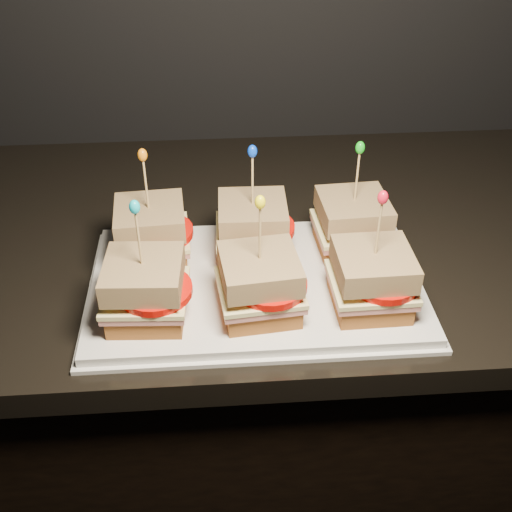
{
  "coord_description": "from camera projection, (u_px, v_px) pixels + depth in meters",
  "views": [
    {
      "loc": [
        -0.22,
        0.9,
        1.47
      ],
      "look_at": [
        -0.18,
        1.55,
        1.0
      ],
      "focal_mm": 45.0,
      "sensor_mm": 36.0,
      "label": 1
    }
  ],
  "objects": [
    {
      "name": "sandwich_2_bread_bot",
      "position": [
        350.0,
        241.0,
        0.88
      ],
      "size": [
        0.09,
        0.09,
        0.02
      ],
      "primitive_type": "cube",
      "rotation": [
        0.0,
        0.0,
        0.06
      ],
      "color": "#663311",
      "rests_on": "platter"
    },
    {
      "name": "sandwich_1_bread_top",
      "position": [
        253.0,
        213.0,
        0.84
      ],
      "size": [
        0.09,
        0.09,
        0.03
      ],
      "primitive_type": "cube",
      "rotation": [
        0.0,
        0.0,
        -0.02
      ],
      "color": "#582E13",
      "rests_on": "sandwich_1_tomato"
    },
    {
      "name": "sandwich_5_bread_bot",
      "position": [
        369.0,
        297.0,
        0.78
      ],
      "size": [
        0.09,
        0.09,
        0.02
      ],
      "primitive_type": "cube",
      "rotation": [
        0.0,
        0.0,
        0.02
      ],
      "color": "#663311",
      "rests_on": "platter"
    },
    {
      "name": "sandwich_1_pick",
      "position": [
        253.0,
        183.0,
        0.81
      ],
      "size": [
        0.0,
        0.0,
        0.09
      ],
      "primitive_type": "cylinder",
      "color": "tan",
      "rests_on": "sandwich_1_bread_top"
    },
    {
      "name": "sandwich_4_bread_top",
      "position": [
        260.0,
        269.0,
        0.74
      ],
      "size": [
        0.1,
        0.1,
        0.03
      ],
      "primitive_type": "cube",
      "rotation": [
        0.0,
        0.0,
        0.1
      ],
      "color": "#582E13",
      "rests_on": "sandwich_4_tomato"
    },
    {
      "name": "platter_rim",
      "position": [
        256.0,
        288.0,
        0.84
      ],
      "size": [
        0.43,
        0.27,
        0.01
      ],
      "primitive_type": "cube",
      "color": "white",
      "rests_on": "granite_slab"
    },
    {
      "name": "sandwich_3_tomato",
      "position": [
        155.0,
        290.0,
        0.74
      ],
      "size": [
        0.09,
        0.09,
        0.01
      ],
      "primitive_type": "cylinder",
      "color": "red",
      "rests_on": "sandwich_3_cheese"
    },
    {
      "name": "sandwich_2_ham",
      "position": [
        351.0,
        231.0,
        0.87
      ],
      "size": [
        0.1,
        0.1,
        0.01
      ],
      "primitive_type": "cube",
      "rotation": [
        0.0,
        0.0,
        0.06
      ],
      "color": "#BE665E",
      "rests_on": "sandwich_2_bread_bot"
    },
    {
      "name": "sandwich_3_bread_bot",
      "position": [
        148.0,
        307.0,
        0.76
      ],
      "size": [
        0.09,
        0.09,
        0.02
      ],
      "primitive_type": "cube",
      "rotation": [
        0.0,
        0.0,
        -0.06
      ],
      "color": "#663311",
      "rests_on": "platter"
    },
    {
      "name": "sandwich_0_bread_bot",
      "position": [
        153.0,
        249.0,
        0.86
      ],
      "size": [
        0.09,
        0.09,
        0.02
      ],
      "primitive_type": "cube",
      "rotation": [
        0.0,
        0.0,
        0.07
      ],
      "color": "#663311",
      "rests_on": "platter"
    },
    {
      "name": "sandwich_4_pick",
      "position": [
        260.0,
        237.0,
        0.72
      ],
      "size": [
        0.0,
        0.0,
        0.09
      ],
      "primitive_type": "cylinder",
      "color": "tan",
      "rests_on": "sandwich_4_bread_top"
    },
    {
      "name": "sandwich_1_bread_bot",
      "position": [
        253.0,
        245.0,
        0.87
      ],
      "size": [
        0.09,
        0.09,
        0.02
      ],
      "primitive_type": "cube",
      "rotation": [
        0.0,
        0.0,
        -0.02
      ],
      "color": "#663311",
      "rests_on": "platter"
    },
    {
      "name": "cabinet",
      "position": [
        151.0,
        442.0,
        1.24
      ],
      "size": [
        2.45,
        0.59,
        0.9
      ],
      "primitive_type": "cube",
      "color": "black",
      "rests_on": "ground"
    },
    {
      "name": "sandwich_0_pick",
      "position": [
        146.0,
        187.0,
        0.81
      ],
      "size": [
        0.0,
        0.0,
        0.09
      ],
      "primitive_type": "cylinder",
      "color": "tan",
      "rests_on": "sandwich_0_bread_top"
    },
    {
      "name": "sandwich_0_frill",
      "position": [
        142.0,
        155.0,
        0.78
      ],
      "size": [
        0.01,
        0.01,
        0.02
      ],
      "primitive_type": "ellipsoid",
      "color": "orange",
      "rests_on": "sandwich_0_pick"
    },
    {
      "name": "sandwich_5_frill",
      "position": [
        383.0,
        198.0,
        0.7
      ],
      "size": [
        0.01,
        0.01,
        0.02
      ],
      "primitive_type": "ellipsoid",
      "color": "red",
      "rests_on": "sandwich_5_pick"
    },
    {
      "name": "sandwich_1_tomato",
      "position": [
        262.0,
        228.0,
        0.85
      ],
      "size": [
        0.09,
        0.09,
        0.01
      ],
      "primitive_type": "cylinder",
      "color": "red",
      "rests_on": "sandwich_1_cheese"
    },
    {
      "name": "sandwich_1_cheese",
      "position": [
        253.0,
        231.0,
        0.86
      ],
      "size": [
        0.1,
        0.1,
        0.01
      ],
      "primitive_type": "cube",
      "rotation": [
        0.0,
        0.0,
        -0.02
      ],
      "color": "#F6EB97",
      "rests_on": "sandwich_1_ham"
    },
    {
      "name": "sandwich_5_cheese",
      "position": [
        371.0,
        282.0,
        0.77
      ],
      "size": [
        0.1,
        0.1,
        0.01
      ],
      "primitive_type": "cube",
      "rotation": [
        0.0,
        0.0,
        0.02
      ],
      "color": "#F6EB97",
      "rests_on": "sandwich_5_ham"
    },
    {
      "name": "sandwich_4_ham",
      "position": [
        260.0,
        292.0,
        0.76
      ],
      "size": [
        0.1,
        0.1,
        0.01
      ],
      "primitive_type": "cube",
      "rotation": [
        0.0,
        0.0,
        0.1
      ],
      "color": "#BE665E",
      "rests_on": "sandwich_4_bread_bot"
    },
    {
      "name": "sandwich_2_tomato",
      "position": [
        362.0,
        224.0,
        0.86
      ],
      "size": [
        0.09,
        0.09,
        0.01
      ],
      "primitive_type": "cylinder",
      "color": "red",
      "rests_on": "sandwich_2_cheese"
    },
    {
      "name": "sandwich_4_frill",
      "position": [
        260.0,
        202.0,
        0.69
      ],
      "size": [
        0.01,
        0.01,
        0.02
      ],
      "primitive_type": "ellipsoid",
      "color": "#FDEB0F",
      "rests_on": "sandwich_4_pick"
    },
    {
      "name": "granite_slab",
      "position": [
        120.0,
        242.0,
        0.96
      ],
      "size": [
        2.49,
        0.63,
        0.04
      ],
      "primitive_type": "cube",
      "color": "black",
      "rests_on": "cabinet"
    },
    {
      "name": "sandwich_1_ham",
      "position": [
        253.0,
        235.0,
        0.86
      ],
      "size": [
        0.1,
        0.09,
        0.01
      ],
      "primitive_type": "cube",
      "rotation": [
        0.0,
        0.0,
        -0.02
      ],
      "color": "#BE665E",
      "rests_on": "sandwich_1_bread_bot"
    },
    {
      "name": "sandwich_4_bread_bot",
      "position": [
        260.0,
        302.0,
        0.77
      ],
      "size": [
        0.1,
        0.1,
        0.02
      ],
      "primitive_type": "cube",
      "rotation": [
        0.0,
        0.0,
        0.1
      ],
      "color": "#663311",
      "rests_on": "platter"
    },
    {
      "name": "sandwich_5_ham",
      "position": [
        371.0,
        287.0,
        0.77
      ],
      "size": [
        0.1,
        0.09,
        0.01
      ],
      "primitive_type": "cube",
      "rotation": [
        0.0,
        0.0,
        0.02
      ],
      "color": "#BE665E",
      "rests_on": "sandwich_5_bread_bot"
    },
    {
      "name": "sandwich_5_pick",
      "position": [
        378.0,
        232.0,
        0.72
      ],
      "size": [
        0.0,
        0.0,
        0.09
      ],
      "primitive_type": "cylinder",
      "color": "tan",
      "rests_on": "sandwich_5_bread_top"
    },
    {
      "name": "sandwich_5_bread_top",
      "position": [
        374.0,
        264.0,
        0.75
      ],
      "size": [
        0.09,
        0.09,
        0.03
      ],
      "primitive_type": "cube",
      "rotation": [
        0.0,
        0.0,
        0.02
      ],
      "color": "#582E13",
      "rests_on": "sandwich_5_tomato"
    },
    {
      "name": "sandwich_3_pick",
      "position": [
        139.0,
        242.0,
        0.71
      ],
      "size": [
        0.0,
        0.0,
        0.09
      ],
      "primitive_type": "cylinder",
      "color": "tan",
      "rests_on": "sandwich_3_bread_top"
    },
    {
      "name": "sandwich_4_tomato",
      "position": [
        270.0,
        285.0,
        0.75
      ],
      "size": [
        0.09,
        0.09,
        0.01
      ],
      "primitive_type": "cylinder",
      "color": "red",
      "rests_on": "sandwich_4_cheese"
    },
    {
      "name": "sandwich_2_cheese",
      "position": [
        352.0,
        227.0,
        0.86
      ],
      "size": [
        0.1,
        0.1,
        0.01
      ],
      "primitive_type": "cube",
      "rotation": [
        0.0,
        0.0,
        0.06
      ],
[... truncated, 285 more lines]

